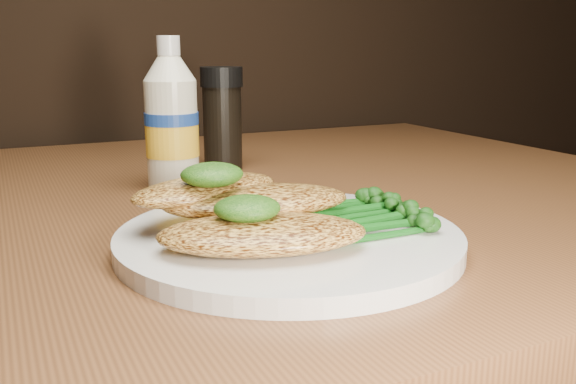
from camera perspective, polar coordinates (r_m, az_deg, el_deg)
name	(u,v)px	position (r m, az deg, el deg)	size (l,w,h in m)	color
plate	(289,239)	(0.48, 0.10, -4.28)	(0.26, 0.26, 0.01)	white
chicken_front	(263,234)	(0.43, -2.33, -3.81)	(0.15, 0.08, 0.02)	gold
chicken_mid	(256,201)	(0.49, -2.94, -0.80)	(0.15, 0.07, 0.02)	gold
chicken_back	(206,189)	(0.50, -7.44, 0.23)	(0.13, 0.06, 0.02)	gold
pesto_front	(247,208)	(0.43, -3.74, -1.49)	(0.05, 0.04, 0.02)	#073308
pesto_back	(212,175)	(0.48, -6.94, 1.58)	(0.05, 0.04, 0.02)	#073308
broccolini_bundle	(352,213)	(0.49, 5.83, -1.90)	(0.13, 0.10, 0.02)	#125615
mayo_bottle	(171,114)	(0.68, -10.57, 7.03)	(0.06, 0.06, 0.16)	#EBE6C7
pepper_grinder	(222,119)	(0.78, -5.99, 6.64)	(0.05, 0.05, 0.13)	black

